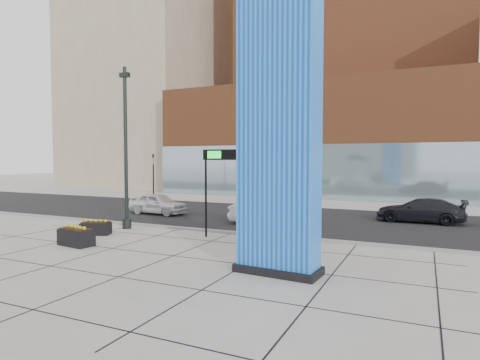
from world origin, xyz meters
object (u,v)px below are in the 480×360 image
at_px(lamp_post, 126,163).
at_px(car_silver_mid, 269,212).
at_px(concrete_bollard, 74,233).
at_px(blue_pylon, 279,136).
at_px(overhead_street_sign, 219,162).
at_px(public_art_sculpture, 260,214).
at_px(car_white_west, 158,204).

bearing_deg(lamp_post, car_silver_mid, 33.69).
bearing_deg(concrete_bollard, blue_pylon, -6.09).
bearing_deg(concrete_bollard, car_silver_mid, 49.61).
relative_size(lamp_post, concrete_bollard, 12.30).
relative_size(concrete_bollard, overhead_street_sign, 0.17).
bearing_deg(public_art_sculpture, car_white_west, 127.38).
xyz_separation_m(lamp_post, public_art_sculpture, (7.61, -0.00, -2.26)).
distance_m(public_art_sculpture, concrete_bollard, 8.50).
xyz_separation_m(concrete_bollard, car_white_west, (-1.71, 8.61, 0.35)).
distance_m(car_white_west, car_silver_mid, 8.29).
bearing_deg(car_white_west, public_art_sculpture, -115.67).
xyz_separation_m(public_art_sculpture, car_silver_mid, (-1.21, 4.27, -0.49)).
height_order(public_art_sculpture, overhead_street_sign, public_art_sculpture).
xyz_separation_m(overhead_street_sign, car_silver_mid, (0.76, 4.47, -2.81)).
xyz_separation_m(blue_pylon, lamp_post, (-10.05, 4.50, -0.94)).
height_order(lamp_post, car_white_west, lamp_post).
distance_m(concrete_bollard, car_white_west, 8.78).
bearing_deg(overhead_street_sign, lamp_post, 173.67).
bearing_deg(overhead_street_sign, public_art_sculpture, 1.50).
bearing_deg(public_art_sculpture, concrete_bollard, 180.00).
bearing_deg(blue_pylon, public_art_sculpture, 122.95).
bearing_deg(lamp_post, overhead_street_sign, -2.06).
relative_size(blue_pylon, concrete_bollard, 13.26).
bearing_deg(car_white_west, car_silver_mid, -93.28).
xyz_separation_m(blue_pylon, car_white_west, (-11.89, 9.70, -3.71)).
bearing_deg(lamp_post, car_white_west, 109.44).
bearing_deg(car_white_west, lamp_post, -157.37).
bearing_deg(lamp_post, public_art_sculpture, -0.02).
distance_m(blue_pylon, lamp_post, 11.05).
bearing_deg(overhead_street_sign, concrete_bollard, -155.19).
xyz_separation_m(blue_pylon, public_art_sculpture, (-2.44, 4.49, -3.20)).
height_order(blue_pylon, concrete_bollard, blue_pylon).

